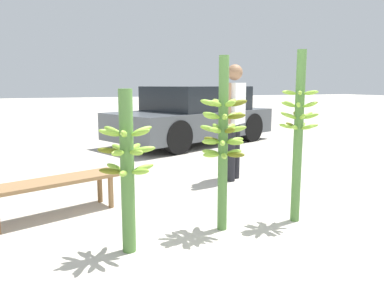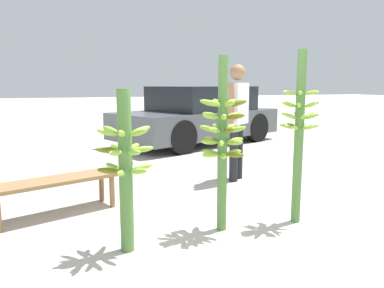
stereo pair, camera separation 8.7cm
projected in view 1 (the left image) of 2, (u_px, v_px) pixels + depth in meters
name	position (u px, v px, depth m)	size (l,w,h in m)	color
ground_plane	(243.00, 251.00, 3.19)	(80.00, 80.00, 0.00)	#B2AA9E
banana_stalk_left	(127.00, 166.00, 3.07)	(0.48, 0.46, 1.37)	#4C7A38
banana_stalk_center	(223.00, 137.00, 3.53)	(0.45, 0.45, 1.67)	#4C7A38
banana_stalk_right	(298.00, 130.00, 3.76)	(0.40, 0.40, 1.74)	#4C7A38
vendor_person	(234.00, 112.00, 5.43)	(0.57, 0.51, 1.69)	black
market_bench	(53.00, 185.00, 3.98)	(1.51, 0.83, 0.40)	olive
parked_car	(194.00, 116.00, 8.99)	(4.41, 3.23, 1.36)	#4C5156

